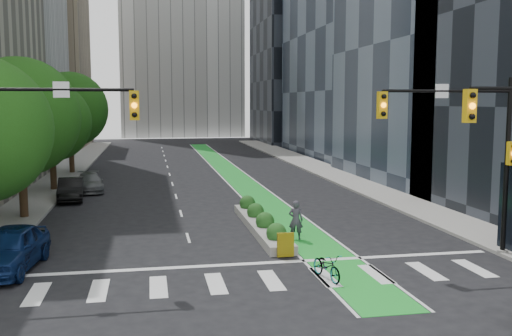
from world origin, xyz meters
name	(u,v)px	position (x,y,z in m)	size (l,w,h in m)	color
ground	(266,272)	(0.00, 0.00, 0.00)	(160.00, 160.00, 0.00)	black
sidewalk_left	(49,184)	(-11.80, 25.00, 0.07)	(3.60, 90.00, 0.15)	gray
sidewalk_right	(343,177)	(11.80, 25.00, 0.07)	(3.60, 90.00, 0.15)	gray
bike_lane_paint	(231,173)	(3.00, 30.00, 0.01)	(2.20, 70.00, 0.01)	green
building_tan_far	(34,55)	(-20.00, 66.00, 13.00)	(14.00, 16.00, 26.00)	tan
building_dark_end	(303,53)	(20.00, 68.00, 14.00)	(14.00, 18.00, 28.00)	black
tree_mid	(20,117)	(-11.00, 12.00, 5.57)	(6.40, 6.40, 8.78)	black
tree_midfar	(51,122)	(-11.00, 22.00, 4.95)	(5.60, 5.60, 7.76)	black
tree_far	(70,110)	(-11.00, 32.00, 5.69)	(6.60, 6.60, 9.00)	black
signal_left	(18,148)	(-8.70, 0.46, 4.78)	(6.14, 0.51, 7.20)	black
signal_right	(474,141)	(8.67, 0.47, 4.80)	(5.82, 0.51, 7.20)	black
median_planter	(261,223)	(1.20, 7.04, 0.37)	(1.20, 10.26, 1.10)	gray
bicycle	(327,266)	(2.00, -1.23, 0.49)	(0.64, 1.85, 0.97)	gray
cyclist	(296,220)	(2.41, 4.80, 0.92)	(0.67, 0.44, 1.84)	#3B3843
parked_car_left_near	(9,249)	(-9.50, 2.00, 0.85)	(2.00, 4.98, 1.70)	#0D2150
parked_car_left_mid	(71,189)	(-9.28, 17.76, 0.73)	(1.54, 4.41, 1.45)	black
parked_car_left_far	(89,183)	(-8.45, 21.25, 0.65)	(1.82, 4.49, 1.30)	#545759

